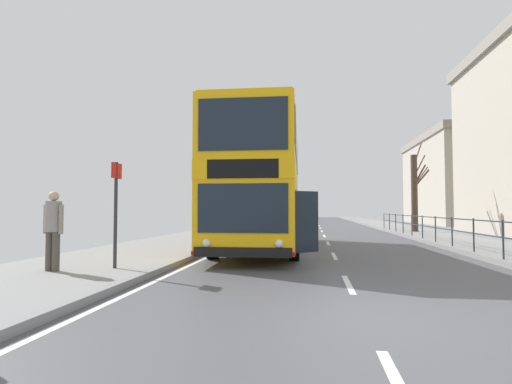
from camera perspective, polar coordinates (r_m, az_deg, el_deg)
name	(u,v)px	position (r m, az deg, el deg)	size (l,w,h in m)	color
ground	(313,315)	(5.78, 8.14, -17.14)	(15.80, 140.00, 0.20)	#4D4D53
double_decker_bus_main	(263,186)	(14.97, 0.98, 0.89)	(3.48, 10.70, 4.57)	#F4B20F
pedestrian_railing_far_kerb	(435,225)	(18.32, 24.41, -4.28)	(0.05, 23.71, 1.07)	#2D3338
pedestrian_companion	(53,226)	(9.87, -27.16, -4.35)	(0.55, 0.40, 1.76)	#4C473D
bus_stop_sign_near	(116,202)	(9.79, -19.51, -1.39)	(0.08, 0.44, 2.46)	#2D2D33
bare_tree_far_00	(415,191)	(26.28, 21.90, 0.11)	(1.47, 1.52, 5.53)	#423328
background_building_01	(462,179)	(45.81, 27.49, 1.63)	(8.50, 16.00, 9.09)	#B2A899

